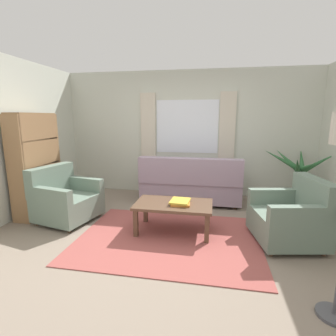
# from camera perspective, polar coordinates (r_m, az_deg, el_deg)

# --- Properties ---
(ground_plane) EXTENTS (6.24, 6.24, 0.00)m
(ground_plane) POSITION_cam_1_polar(r_m,az_deg,el_deg) (3.65, 0.07, -15.55)
(ground_plane) COLOR gray
(wall_back) EXTENTS (5.32, 0.12, 2.60)m
(wall_back) POSITION_cam_1_polar(r_m,az_deg,el_deg) (5.51, 4.31, 7.69)
(wall_back) COLOR beige
(wall_back) RESTS_ON ground_plane
(window_with_curtains) EXTENTS (1.98, 0.07, 1.40)m
(window_with_curtains) POSITION_cam_1_polar(r_m,az_deg,el_deg) (5.42, 4.24, 9.21)
(window_with_curtains) COLOR white
(area_rug) EXTENTS (2.46, 1.83, 0.01)m
(area_rug) POSITION_cam_1_polar(r_m,az_deg,el_deg) (3.65, 0.07, -15.47)
(area_rug) COLOR #9E4C47
(area_rug) RESTS_ON ground_plane
(couch) EXTENTS (1.90, 0.82, 0.92)m
(couch) POSITION_cam_1_polar(r_m,az_deg,el_deg) (4.98, 5.09, -3.61)
(couch) COLOR #998499
(couch) RESTS_ON ground_plane
(armchair_left) EXTENTS (0.98, 1.00, 0.88)m
(armchair_left) POSITION_cam_1_polar(r_m,az_deg,el_deg) (4.45, -22.11, -6.46)
(armchair_left) COLOR slate
(armchair_left) RESTS_ON ground_plane
(armchair_right) EXTENTS (0.96, 0.98, 0.88)m
(armchair_right) POSITION_cam_1_polar(r_m,az_deg,el_deg) (3.79, 26.01, -9.91)
(armchair_right) COLOR slate
(armchair_right) RESTS_ON ground_plane
(coffee_table) EXTENTS (1.10, 0.64, 0.44)m
(coffee_table) POSITION_cam_1_polar(r_m,az_deg,el_deg) (3.71, 1.25, -8.70)
(coffee_table) COLOR brown
(coffee_table) RESTS_ON ground_plane
(book_stack_on_table) EXTENTS (0.29, 0.33, 0.06)m
(book_stack_on_table) POSITION_cam_1_polar(r_m,az_deg,el_deg) (3.65, 2.79, -7.60)
(book_stack_on_table) COLOR orange
(book_stack_on_table) RESTS_ON coffee_table
(potted_plant) EXTENTS (1.25, 1.04, 1.09)m
(potted_plant) POSITION_cam_1_polar(r_m,az_deg,el_deg) (5.29, 27.03, -2.91)
(potted_plant) COLOR #B7B2A8
(potted_plant) RESTS_ON ground_plane
(bookshelf) EXTENTS (0.30, 0.94, 1.72)m
(bookshelf) POSITION_cam_1_polar(r_m,az_deg,el_deg) (4.86, -26.93, -0.07)
(bookshelf) COLOR olive
(bookshelf) RESTS_ON ground_plane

